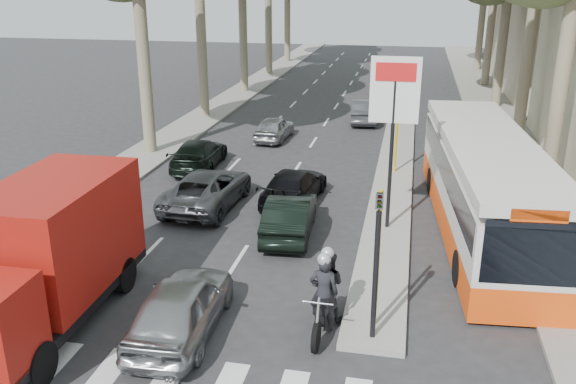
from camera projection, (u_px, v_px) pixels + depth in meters
name	position (u px, v px, depth m)	size (l,w,h in m)	color
ground	(251.00, 296.00, 15.83)	(120.00, 120.00, 0.00)	#28282B
sidewalk_right	(492.00, 110.00, 37.24)	(3.20, 70.00, 0.12)	gray
median_left	(243.00, 91.00, 43.15)	(2.40, 64.00, 0.12)	gray
traffic_island	(394.00, 173.00, 25.33)	(1.50, 26.00, 0.16)	gray
billboard	(393.00, 119.00, 18.58)	(1.50, 12.10, 5.60)	yellow
traffic_light_island	(377.00, 242.00, 12.99)	(0.16, 0.41, 3.60)	black
silver_hatchback	(181.00, 306.00, 13.96)	(1.66, 4.13, 1.41)	#929599
dark_hatchback	(290.00, 216.00, 19.34)	(1.39, 3.97, 1.31)	black
queue_car_a	(207.00, 189.00, 21.74)	(2.19, 4.75, 1.32)	#44474B
queue_car_b	(294.00, 186.00, 22.12)	(1.74, 4.28, 1.24)	black
queue_car_c	(274.00, 128.00, 30.58)	(1.41, 3.51, 1.20)	#9EA1A6
queue_car_d	(364.00, 111.00, 34.18)	(1.38, 3.97, 1.31)	#4A4C51
queue_car_e	(199.00, 154.00, 26.09)	(1.74, 4.28, 1.24)	black
red_truck	(46.00, 254.00, 14.14)	(2.51, 6.29, 3.33)	black
city_bus	(484.00, 183.00, 19.28)	(3.55, 12.07, 3.14)	#F2490D
motorcycle	(325.00, 291.00, 14.20)	(0.86, 2.36, 2.01)	black
pedestrian_near	(496.00, 159.00, 24.11)	(1.02, 0.50, 1.74)	#41334D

